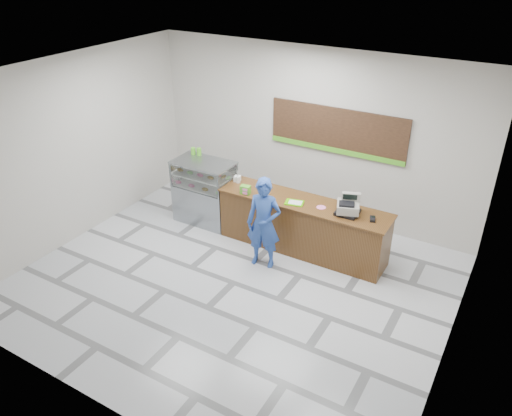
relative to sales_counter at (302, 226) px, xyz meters
The scene contains 16 objects.
floor 1.72m from the sales_counter, 109.54° to the right, with size 7.00×7.00×0.00m, color silver.
back_wall 1.98m from the sales_counter, 110.77° to the left, with size 7.00×7.00×0.00m, color beige.
ceiling 3.41m from the sales_counter, 109.54° to the right, with size 7.00×7.00×0.00m, color silver.
sales_counter is the anchor object (origin of this frame).
display_case 2.23m from the sales_counter, behind, with size 1.22×0.72×1.33m.
menu_board 2.00m from the sales_counter, 90.00° to the left, with size 2.80×0.06×0.90m.
cash_register 1.07m from the sales_counter, ahead, with size 0.49×0.50×0.36m.
card_terminal 1.41m from the sales_counter, ahead, with size 0.09×0.18×0.04m, color black.
serving_tray 0.55m from the sales_counter, 130.10° to the right, with size 0.38×0.31×0.02m.
napkin_box 1.61m from the sales_counter, behind, with size 0.13×0.13×0.11m, color white.
straw_cup 1.57m from the sales_counter, behind, with size 0.09×0.09×0.13m, color silver.
promo_box 1.26m from the sales_counter, 166.42° to the right, with size 0.18×0.12×0.16m, color #52B124.
donut_decal 0.63m from the sales_counter, ahead, with size 0.17×0.17×0.00m, color pink.
green_cup_left 2.78m from the sales_counter, behind, with size 0.09×0.09×0.15m, color #52B124.
green_cup_right 2.66m from the sales_counter, behind, with size 0.10×0.10×0.15m, color #52B124.
customer 0.93m from the sales_counter, 116.76° to the right, with size 0.62×0.41×1.70m, color #294B9F.
Camera 1 is at (3.85, -5.81, 5.26)m, focal length 35.00 mm.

